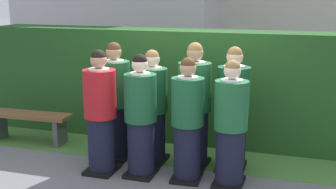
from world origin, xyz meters
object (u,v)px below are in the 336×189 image
(student_in_red_blazer, at_px, (101,115))
(student_front_row_2, at_px, (187,123))
(student_rear_row_1, at_px, (153,110))
(student_rear_row_3, at_px, (233,112))
(student_front_row_1, at_px, (141,119))
(student_rear_row_2, at_px, (194,108))
(student_rear_row_0, at_px, (115,104))
(student_front_row_3, at_px, (231,127))
(wooden_bench, at_px, (29,121))

(student_in_red_blazer, distance_m, student_front_row_2, 1.16)
(student_in_red_blazer, bearing_deg, student_rear_row_1, 45.70)
(student_front_row_2, relative_size, student_rear_row_3, 0.95)
(student_front_row_2, bearing_deg, student_front_row_1, -176.09)
(student_front_row_1, distance_m, student_rear_row_2, 0.78)
(student_rear_row_0, xyz_separation_m, student_rear_row_2, (1.15, 0.05, 0.01))
(student_front_row_1, relative_size, student_front_row_3, 1.02)
(wooden_bench, bearing_deg, student_front_row_1, -17.25)
(student_front_row_2, relative_size, student_rear_row_1, 0.99)
(student_front_row_3, relative_size, student_rear_row_1, 0.99)
(student_front_row_1, distance_m, student_front_row_2, 0.61)
(student_front_row_2, bearing_deg, student_front_row_3, -0.24)
(student_front_row_2, bearing_deg, wooden_bench, 167.18)
(student_front_row_3, bearing_deg, student_rear_row_1, 159.11)
(student_rear_row_2, distance_m, wooden_bench, 2.81)
(student_front_row_1, distance_m, student_front_row_3, 1.16)
(student_front_row_3, xyz_separation_m, wooden_bench, (-3.35, 0.64, -0.40))
(student_rear_row_1, bearing_deg, student_in_red_blazer, -134.30)
(student_front_row_2, distance_m, student_rear_row_2, 0.49)
(student_rear_row_1, relative_size, student_rear_row_3, 0.96)
(student_front_row_2, xyz_separation_m, wooden_bench, (-2.80, 0.64, -0.40))
(student_front_row_1, bearing_deg, student_rear_row_0, 140.21)
(student_rear_row_2, bearing_deg, student_rear_row_1, -175.81)
(student_rear_row_2, bearing_deg, student_front_row_3, -40.07)
(student_front_row_3, height_order, student_rear_row_3, student_rear_row_3)
(student_rear_row_2, xyz_separation_m, wooden_bench, (-2.77, 0.15, -0.47))
(student_front_row_3, height_order, student_rear_row_2, student_rear_row_2)
(student_front_row_3, relative_size, student_rear_row_3, 0.94)
(student_front_row_1, xyz_separation_m, student_rear_row_3, (1.10, 0.57, 0.03))
(student_front_row_1, xyz_separation_m, student_rear_row_2, (0.58, 0.53, 0.05))
(student_front_row_2, relative_size, student_rear_row_0, 0.94)
(student_rear_row_1, bearing_deg, wooden_bench, 174.92)
(student_in_red_blazer, bearing_deg, student_rear_row_3, 21.07)
(student_front_row_2, xyz_separation_m, student_front_row_3, (0.55, -0.00, -0.00))
(student_front_row_1, bearing_deg, wooden_bench, 162.75)
(student_front_row_3, relative_size, student_rear_row_0, 0.94)
(wooden_bench, bearing_deg, student_front_row_2, -12.82)
(student_front_row_1, xyz_separation_m, wooden_bench, (-2.19, 0.68, -0.41))
(student_front_row_3, xyz_separation_m, student_rear_row_0, (-1.73, 0.44, 0.05))
(student_front_row_3, xyz_separation_m, student_rear_row_2, (-0.58, 0.49, 0.07))
(student_front_row_2, relative_size, student_front_row_3, 1.00)
(student_in_red_blazer, distance_m, student_rear_row_0, 0.54)
(student_front_row_3, bearing_deg, wooden_bench, 169.18)
(student_rear_row_1, bearing_deg, student_front_row_2, -35.49)
(student_in_red_blazer, distance_m, student_rear_row_1, 0.76)
(student_in_red_blazer, relative_size, wooden_bench, 1.17)
(student_in_red_blazer, height_order, student_front_row_1, student_in_red_blazer)
(student_front_row_3, distance_m, student_rear_row_2, 0.76)
(student_in_red_blazer, bearing_deg, student_front_row_1, 6.22)
(student_front_row_2, bearing_deg, student_rear_row_0, 159.84)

